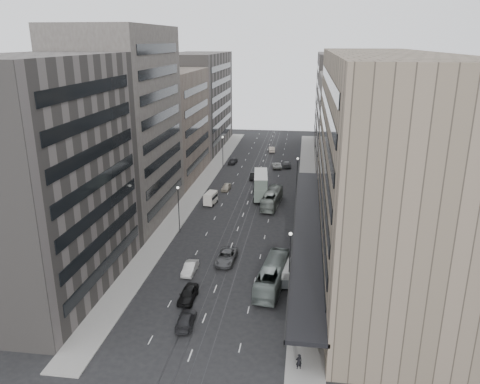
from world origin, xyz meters
The scene contains 30 objects.
ground centered at (0.00, 0.00, 0.00)m, with size 220.00×220.00×0.00m, color black.
sidewalk_right centered at (12.00, 37.50, 0.07)m, with size 4.00×125.00×0.15m, color gray.
sidewalk_left centered at (-12.00, 37.50, 0.07)m, with size 4.00×125.00×0.15m, color gray.
department_store centered at (21.45, 8.00, 14.95)m, with size 19.20×60.00×30.00m.
building_right_mid centered at (21.50, 52.00, 12.00)m, with size 15.00×28.00×24.00m, color #48433F.
building_right_far centered at (21.50, 82.00, 14.00)m, with size 15.00×32.00×28.00m, color #595450.
building_left_a centered at (-21.50, -8.00, 15.00)m, with size 15.00×28.00×30.00m, color #595450.
building_left_b centered at (-21.50, 19.00, 17.00)m, with size 15.00×26.00×34.00m, color #48433F.
building_left_c centered at (-21.50, 46.00, 12.50)m, with size 15.00×28.00×25.00m, color #6F6256.
building_left_d centered at (-21.50, 79.00, 14.00)m, with size 15.00×38.00×28.00m, color #595450.
lamp_right_near centered at (9.70, -5.00, 5.20)m, with size 0.44×0.44×8.32m.
lamp_right_far centered at (9.70, 35.00, 5.20)m, with size 0.44×0.44×8.32m.
lamp_left_near centered at (-9.70, 12.00, 5.20)m, with size 0.44×0.44×8.32m.
lamp_left_far centered at (-9.70, 55.00, 5.20)m, with size 0.44×0.44×8.32m.
bus_near centered at (7.50, -4.27, 1.67)m, with size 2.81×12.00×3.34m, color slate.
bus_far centered at (5.01, 27.71, 1.57)m, with size 2.63×11.24×3.13m, color gray.
double_decker centered at (2.28, 32.60, 2.84)m, with size 3.75×9.85×5.27m.
vw_microbus centered at (9.20, -2.96, 1.48)m, with size 2.80×5.16×2.66m.
panel_van centered at (-7.23, 26.85, 1.39)m, with size 2.40×4.20×2.52m.
sedan_0 centered at (-2.90, -9.20, 0.82)m, with size 1.94×4.81×1.64m, color black.
sedan_1 centered at (-4.40, -2.06, 0.74)m, with size 1.57×4.50×1.48m, color silver.
sedan_2 centered at (0.13, 1.97, 0.81)m, with size 2.70×5.86×1.63m, color #4D4E4F.
sedan_3 centered at (-1.79, -14.69, 0.70)m, with size 1.95×4.80×1.39m, color #242426.
sedan_4 centered at (-5.72, 36.60, 0.72)m, with size 1.70×4.23×1.44m, color #A99F8C.
sedan_5 centered at (-0.72, 46.03, 0.74)m, with size 1.58×4.52×1.49m, color black.
sedan_6 centered at (4.14, 56.98, 0.71)m, with size 2.36×5.13×1.43m, color silver.
sedan_7 centered at (6.58, 58.35, 0.74)m, with size 2.07×5.08×1.48m, color #515153.
sedan_8 centered at (-7.84, 59.75, 0.76)m, with size 1.81×4.49×1.53m, color black.
sedan_9 centered at (1.44, 74.96, 0.79)m, with size 1.67×4.79×1.58m, color #A29486.
pedestrian centered at (11.34, -20.69, 1.01)m, with size 0.63×0.41×1.73m, color black.
Camera 1 is at (10.95, -60.25, 31.61)m, focal length 35.00 mm.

